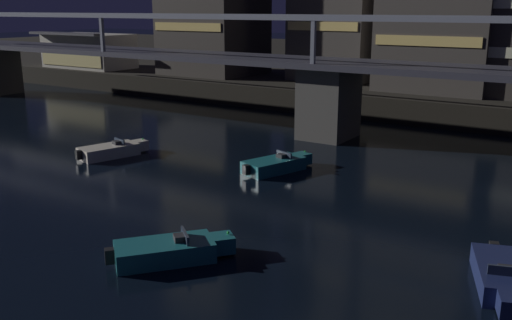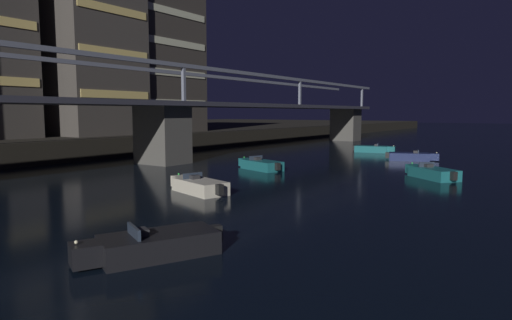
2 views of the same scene
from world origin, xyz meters
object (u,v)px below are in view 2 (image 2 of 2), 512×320
Objects in this scene: speedboat_near_center at (198,186)px; speedboat_mid_center at (432,173)px; tower_central at (88,34)px; speedboat_far_center at (411,157)px; river_bridge at (162,117)px; speedboat_mid_right at (153,245)px; tower_east_tall at (151,60)px; speedboat_near_left at (373,149)px; speedboat_mid_left at (260,165)px.

speedboat_near_center is 17.83m from speedboat_mid_center.
tower_central is 42.93m from speedboat_mid_center.
speedboat_near_center and speedboat_far_center have the same top height.
speedboat_near_center is (-9.84, -13.49, -4.09)m from river_bridge.
speedboat_far_center is at bearing 22.26° from speedboat_mid_center.
tower_east_tall is at bearing 47.94° from speedboat_mid_right.
speedboat_near_left is at bearing 43.03° from speedboat_far_center.
speedboat_mid_left is 13.84m from speedboat_mid_center.
tower_central is 5.39× the size of speedboat_mid_center.
speedboat_mid_right is (-34.19, -37.89, -12.05)m from tower_east_tall.
tower_central is at bearing 91.23° from speedboat_mid_center.
speedboat_far_center is at bearing -86.59° from tower_east_tall.
tower_east_tall is (14.25, 17.28, 7.96)m from river_bridge.
tower_east_tall is 40.89m from speedboat_near_center.
river_bridge is 17.83× the size of speedboat_near_left.
speedboat_near_center is (-33.38, -1.07, 0.00)m from speedboat_near_left.
tower_central is 40.43m from speedboat_far_center.
speedboat_mid_left is at bearing -81.62° from river_bridge.
speedboat_near_center is 12.36m from speedboat_mid_right.
river_bridge is 18.15× the size of speedboat_far_center.
speedboat_mid_left is 1.12× the size of speedboat_mid_center.
tower_east_tall is 4.06× the size of speedboat_far_center.
tower_central is 4.98× the size of speedboat_mid_right.
tower_east_tall is 33.37m from speedboat_near_left.
speedboat_near_left and speedboat_mid_left have the same top height.
river_bridge reaches higher than speedboat_mid_right.
speedboat_mid_center is (-18.88, -11.46, 0.00)m from speedboat_near_left.
speedboat_near_left is at bearing -72.63° from tower_east_tall.
river_bridge is 17.19m from speedboat_near_center.
speedboat_mid_right and speedboat_far_center have the same top height.
speedboat_near_center is 1.12× the size of speedboat_mid_center.
tower_central is at bearing 57.53° from speedboat_mid_right.
speedboat_near_center is 11.78m from speedboat_mid_left.
speedboat_mid_center is at bearing -88.77° from tower_central.
river_bridge is 23.77m from tower_east_tall.
speedboat_mid_right is at bearing -154.55° from speedboat_mid_left.
speedboat_mid_left is 23.78m from speedboat_mid_right.
speedboat_mid_center is 0.92× the size of speedboat_mid_right.
speedboat_mid_center is at bearing -35.64° from speedboat_near_center.
speedboat_mid_center is at bearing -78.97° from river_bridge.
river_bridge is at bearing -129.50° from tower_east_tall.
speedboat_far_center is (14.88, -8.67, 0.00)m from speedboat_mid_left.
speedboat_near_center and speedboat_mid_left have the same top height.
speedboat_near_left and speedboat_mid_right have the same top height.
speedboat_mid_right is 36.39m from speedboat_far_center.
tower_central is at bearing 85.25° from speedboat_mid_left.
speedboat_near_left is 1.02× the size of speedboat_mid_left.
tower_central reaches higher than speedboat_near_center.
speedboat_mid_left is (-2.25, -27.07, -14.05)m from tower_central.
tower_east_tall is at bearing 51.95° from speedboat_near_center.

